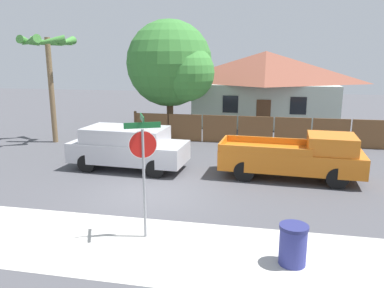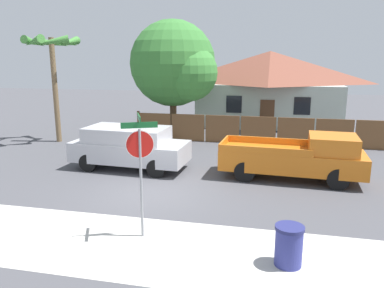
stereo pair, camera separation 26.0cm
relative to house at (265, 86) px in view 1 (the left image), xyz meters
The scene contains 10 objects.
ground_plane 16.12m from the house, 102.99° to the right, with size 80.00×80.00×0.00m, color #47474C.
sidewalk_strip 19.61m from the house, 100.60° to the right, with size 36.00×3.20×0.01m.
wooden_fence 7.19m from the house, 92.99° to the right, with size 13.81×0.12×1.61m.
house is the anchor object (origin of this frame).
oak_tree 7.83m from the house, 133.53° to the right, with size 5.29×5.03×6.80m.
palm_tree 14.44m from the house, 142.64° to the right, with size 2.82×3.03×5.75m.
red_suv 13.97m from the house, 113.16° to the right, with size 4.93×2.29×1.77m.
orange_pickup 12.96m from the house, 83.72° to the right, with size 5.45×2.21×1.79m.
stop_sign 18.78m from the house, 98.58° to the right, with size 0.84×0.75×3.22m.
trash_bin 19.34m from the house, 87.34° to the right, with size 0.65×0.65×0.95m.
Camera 1 is at (3.74, -11.70, 4.58)m, focal length 35.00 mm.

